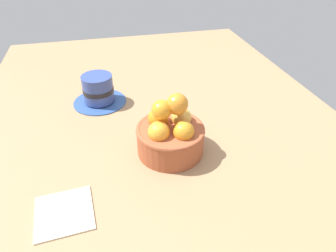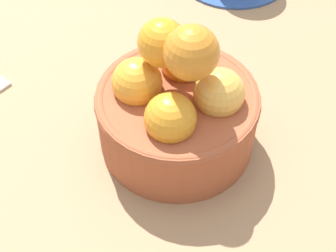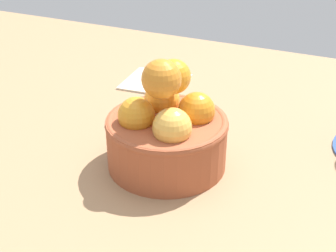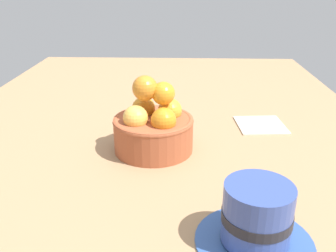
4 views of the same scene
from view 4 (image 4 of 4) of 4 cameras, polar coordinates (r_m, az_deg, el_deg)
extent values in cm
cube|color=#997551|center=(66.71, -2.18, -5.53)|extent=(150.27, 89.15, 4.91)
cylinder|color=#9E4C2D|center=(64.32, -2.25, -1.28)|extent=(13.71, 13.71, 5.93)
torus|color=#9E4C2D|center=(63.32, -2.29, 0.84)|extent=(13.91, 13.91, 1.00)
sphere|color=orange|center=(60.17, -0.69, 0.89)|extent=(4.22, 4.22, 4.22)
sphere|color=orange|center=(64.52, 0.29, 2.44)|extent=(4.22, 4.22, 4.22)
sphere|color=orange|center=(65.65, -3.79, 2.75)|extent=(4.15, 4.15, 4.15)
sphere|color=#EDAF49|center=(61.38, -5.04, 1.26)|extent=(4.22, 4.22, 4.22)
sphere|color=orange|center=(61.63, -0.72, 5.08)|extent=(3.91, 3.91, 3.91)
sphere|color=orange|center=(61.05, -3.63, 5.72)|extent=(4.26, 4.26, 4.26)
cylinder|color=#2F4F8E|center=(45.91, 13.13, -16.86)|extent=(13.76, 13.76, 0.60)
cylinder|color=#33478C|center=(43.62, 13.58, -12.98)|extent=(7.82, 7.82, 7.03)
cylinder|color=black|center=(43.82, 13.54, -13.35)|extent=(7.98, 7.98, 1.27)
cube|color=beige|center=(77.71, 14.11, 0.24)|extent=(10.30, 10.07, 0.60)
camera|label=1|loc=(1.07, 6.74, 28.81)|focal=32.17mm
camera|label=2|loc=(0.84, -16.89, 26.56)|focal=54.31mm
camera|label=3|loc=(0.61, -51.16, 16.27)|focal=50.81mm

